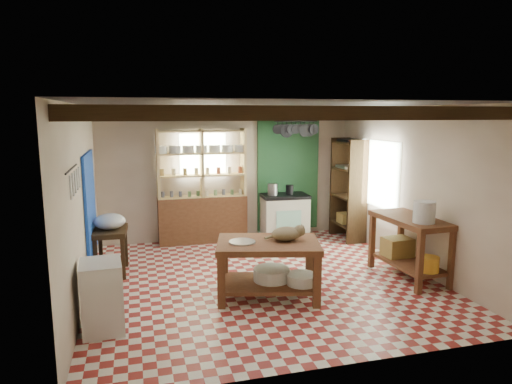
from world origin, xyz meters
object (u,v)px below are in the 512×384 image
object	(u,v)px
work_table	(268,269)
stove	(284,216)
right_counter	(409,248)
white_cabinet	(102,296)
cat	(286,234)
prep_table	(111,251)

from	to	relation	value
work_table	stove	distance (m)	3.01
work_table	right_counter	world-z (taller)	right_counter
white_cabinet	right_counter	world-z (taller)	right_counter
right_counter	cat	distance (m)	2.07
work_table	prep_table	bearing A→B (deg)	158.81
stove	cat	size ratio (longest dim) A/B	2.20
prep_table	stove	bearing A→B (deg)	24.24
stove	white_cabinet	bearing A→B (deg)	-133.10
right_counter	cat	xyz separation A→B (m)	(-2.02, -0.15, 0.40)
work_table	white_cabinet	size ratio (longest dim) A/B	1.67
work_table	right_counter	distance (m)	2.28
prep_table	right_counter	world-z (taller)	right_counter
prep_table	cat	bearing A→B (deg)	-29.67
white_cabinet	stove	bearing A→B (deg)	40.49
prep_table	cat	xyz separation A→B (m)	(2.36, -1.51, 0.51)
white_cabinet	right_counter	bearing A→B (deg)	3.73
right_counter	cat	bearing A→B (deg)	-178.62
stove	cat	xyz separation A→B (m)	(-0.91, -2.78, 0.42)
white_cabinet	cat	size ratio (longest dim) A/B	1.97
right_counter	white_cabinet	bearing A→B (deg)	-175.14
stove	right_counter	bearing A→B (deg)	-64.75
prep_table	white_cabinet	distance (m)	1.96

